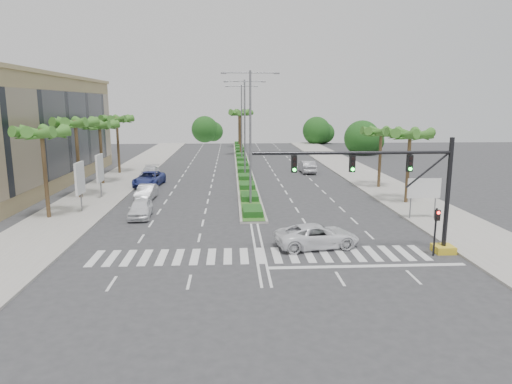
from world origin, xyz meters
The scene contains 28 objects.
ground centered at (0.00, 0.00, 0.00)m, with size 160.00×160.00×0.00m, color #333335.
footpath_right centered at (15.20, 20.00, 0.07)m, with size 6.00×120.00×0.15m, color gray.
footpath_left centered at (-15.20, 20.00, 0.07)m, with size 6.00×120.00×0.15m, color gray.
median centered at (0.00, 45.00, 0.10)m, with size 2.20×75.00×0.20m, color gray.
median_grass centered at (0.00, 45.00, 0.22)m, with size 1.80×75.00×0.04m, color #316221.
building centered at (-26.00, 26.00, 6.00)m, with size 12.00×36.00×12.00m, color tan.
signal_gantry centered at (9.27, 0.00, 3.46)m, with size 12.60×1.20×7.20m.
pedestrian_signal centered at (10.60, -0.68, 2.04)m, with size 0.28×0.36×3.00m.
direction_sign centered at (13.50, 7.99, 2.45)m, with size 2.70×0.11×3.40m.
billboard_near centered at (-14.50, 12.00, 2.96)m, with size 0.18×2.10×4.35m.
billboard_far centered at (-14.50, 18.00, 2.96)m, with size 0.18×2.10×4.35m.
palm_left_near centered at (-16.50, 10.00, 6.69)m, with size 4.57×4.68×7.55m.
palm_left_mid centered at (-16.50, 18.00, 7.08)m, with size 4.57×4.68×7.95m.
palm_left_far centered at (-16.50, 26.00, 6.50)m, with size 4.57×4.68×7.35m.
palm_left_end centered at (-16.50, 34.00, 6.88)m, with size 4.57×4.68×7.75m.
palm_right_near centered at (14.50, 14.00, 6.20)m, with size 4.57×4.68×7.05m.
palm_right_far centered at (14.50, 22.00, 5.91)m, with size 4.57×4.68×6.75m.
palm_median_a centered at (0.00, 55.00, 7.17)m, with size 4.57×4.68×8.05m.
palm_median_b centered at (0.00, 70.00, 7.17)m, with size 4.57×4.68×8.05m.
streetlight_near centered at (0.00, 14.00, 6.81)m, with size 5.10×0.25×12.00m.
streetlight_mid centered at (0.00, 30.00, 6.81)m, with size 5.10×0.25×12.00m.
streetlight_far centered at (0.00, 46.00, 6.81)m, with size 5.10×0.25×12.00m.
car_parked_a centered at (-9.18, 10.12, 0.74)m, with size 1.75×4.34×1.48m, color white.
car_parked_b centered at (-9.97, 17.19, 0.72)m, with size 1.52×4.37×1.44m, color #A7A7AC.
car_parked_c centered at (-11.01, 24.71, 0.81)m, with size 2.69×5.84×1.62m, color navy.
car_parked_d centered at (-11.80, 29.82, 0.74)m, with size 2.08×5.11×1.48m, color silver.
car_crossing centered at (3.78, 1.51, 0.76)m, with size 2.51×5.45×1.51m, color white.
car_right centered at (8.50, 33.67, 0.82)m, with size 1.74×4.98×1.64m, color #9F9EA3.
Camera 1 is at (-1.74, -26.66, 9.20)m, focal length 32.00 mm.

